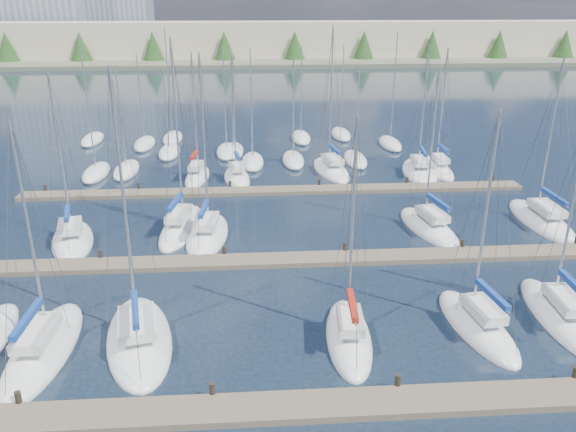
{
  "coord_description": "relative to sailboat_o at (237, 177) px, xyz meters",
  "views": [
    {
      "loc": [
        -2.14,
        -16.74,
        16.06
      ],
      "look_at": [
        0.0,
        14.0,
        4.0
      ],
      "focal_mm": 35.0,
      "sensor_mm": 36.0,
      "label": 1
    }
  ],
  "objects": [
    {
      "name": "sailboat_l",
      "position": [
        14.35,
        -13.2,
        -0.02
      ],
      "size": [
        3.91,
        8.4,
        12.33
      ],
      "rotation": [
        0.0,
        0.0,
        0.16
      ],
      "color": "white",
      "rests_on": "ground"
    },
    {
      "name": "sailboat_p",
      "position": [
        9.23,
        2.01,
        -0.01
      ],
      "size": [
        3.92,
        8.83,
        14.38
      ],
      "rotation": [
        0.0,
        0.0,
        0.13
      ],
      "color": "white",
      "rests_on": "ground"
    },
    {
      "name": "sailboat_q",
      "position": [
        17.76,
        0.86,
        -0.03
      ],
      "size": [
        4.36,
        9.24,
        12.78
      ],
      "rotation": [
        0.0,
        0.0,
        -0.14
      ],
      "color": "white",
      "rests_on": "ground"
    },
    {
      "name": "distant_boats",
      "position": [
        -0.91,
        9.79,
        0.1
      ],
      "size": [
        36.93,
        20.75,
        13.3
      ],
      "color": "#9EA0A5",
      "rests_on": "ground"
    },
    {
      "name": "sailboat_b",
      "position": [
        -8.92,
        -27.02,
        -0.02
      ],
      "size": [
        2.9,
        8.71,
        11.96
      ],
      "rotation": [
        0.0,
        0.0,
        -0.03
      ],
      "color": "white",
      "rests_on": "ground"
    },
    {
      "name": "sailboat_n",
      "position": [
        -3.75,
        0.55,
        0.01
      ],
      "size": [
        2.71,
        6.79,
        12.26
      ],
      "rotation": [
        0.0,
        0.0,
        -0.11
      ],
      "color": "white",
      "rests_on": "ground"
    },
    {
      "name": "shoreline",
      "position": [
        -9.85,
        115.8,
        7.25
      ],
      "size": [
        400.0,
        60.0,
        38.0
      ],
      "color": "#666B51",
      "rests_on": "ground"
    },
    {
      "name": "sailboat_o",
      "position": [
        0.0,
        0.0,
        0.0
      ],
      "size": [
        3.22,
        6.63,
        12.24
      ],
      "rotation": [
        0.0,
        0.0,
        0.15
      ],
      "color": "white",
      "rests_on": "ground"
    },
    {
      "name": "sailboat_i",
      "position": [
        -3.93,
        -11.83,
        -0.01
      ],
      "size": [
        3.67,
        9.06,
        14.33
      ],
      "rotation": [
        0.0,
        0.0,
        -0.14
      ],
      "color": "white",
      "rests_on": "ground"
    },
    {
      "name": "sailboat_f",
      "position": [
        17.53,
        -25.8,
        -0.02
      ],
      "size": [
        2.88,
        8.44,
        12.0
      ],
      "rotation": [
        0.0,
        0.0,
        -0.07
      ],
      "color": "white",
      "rests_on": "ground"
    },
    {
      "name": "dock_far",
      "position": [
        3.44,
        -3.96,
        -0.04
      ],
      "size": [
        44.0,
        1.93,
        1.1
      ],
      "color": "#6B5E4C",
      "rests_on": "ground"
    },
    {
      "name": "sailboat_c",
      "position": [
        -4.45,
        -26.5,
        -0.02
      ],
      "size": [
        4.85,
        8.98,
        14.09
      ],
      "rotation": [
        0.0,
        0.0,
        0.21
      ],
      "color": "white",
      "rests_on": "ground"
    },
    {
      "name": "sailboat_r",
      "position": [
        19.84,
        1.48,
        -0.0
      ],
      "size": [
        2.33,
        7.47,
        12.38
      ],
      "rotation": [
        0.0,
        0.0,
        -0.02
      ],
      "color": "white",
      "rests_on": "ground"
    },
    {
      "name": "sailboat_m",
      "position": [
        23.32,
        -12.51,
        -0.03
      ],
      "size": [
        2.92,
        9.32,
        12.85
      ],
      "rotation": [
        0.0,
        0.0,
        -0.0
      ],
      "color": "white",
      "rests_on": "ground"
    },
    {
      "name": "sailboat_h",
      "position": [
        -11.29,
        -13.77,
        -0.02
      ],
      "size": [
        4.44,
        7.74,
        12.42
      ],
      "rotation": [
        0.0,
        0.0,
        0.24
      ],
      "color": "white",
      "rests_on": "ground"
    },
    {
      "name": "sailboat_d",
      "position": [
        6.0,
        -27.03,
        -0.01
      ],
      "size": [
        2.76,
        7.31,
        11.98
      ],
      "rotation": [
        0.0,
        0.0,
        -0.07
      ],
      "color": "white",
      "rests_on": "ground"
    },
    {
      "name": "sailboat_e",
      "position": [
        12.83,
        -26.46,
        -0.01
      ],
      "size": [
        3.23,
        7.65,
        12.02
      ],
      "rotation": [
        0.0,
        0.0,
        0.12
      ],
      "color": "white",
      "rests_on": "ground"
    },
    {
      "name": "dock_near",
      "position": [
        3.44,
        -31.96,
        -0.04
      ],
      "size": [
        44.0,
        1.93,
        1.1
      ],
      "color": "#6B5E4C",
      "rests_on": "ground"
    },
    {
      "name": "ground",
      "position": [
        3.44,
        26.03,
        -0.2
      ],
      "size": [
        400.0,
        400.0,
        0.0
      ],
      "primitive_type": "plane",
      "color": "#1C2838",
      "rests_on": "ground"
    },
    {
      "name": "sailboat_j",
      "position": [
        -1.89,
        -13.46,
        -0.02
      ],
      "size": [
        3.44,
        8.2,
        13.47
      ],
      "rotation": [
        0.0,
        0.0,
        -0.08
      ],
      "color": "white",
      "rests_on": "ground"
    },
    {
      "name": "dock_mid",
      "position": [
        3.44,
        -17.96,
        -0.04
      ],
      "size": [
        44.0,
        1.93,
        1.1
      ],
      "color": "#6B5E4C",
      "rests_on": "ground"
    }
  ]
}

